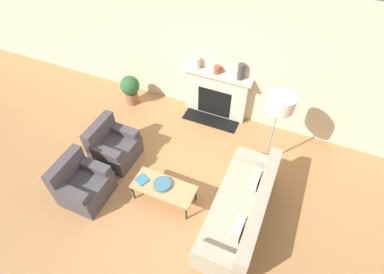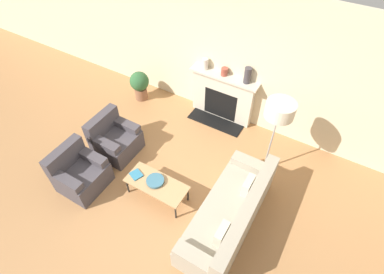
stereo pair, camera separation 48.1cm
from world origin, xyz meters
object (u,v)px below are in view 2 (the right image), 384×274
at_px(potted_plant, 140,84).
at_px(bowl, 155,181).
at_px(couch, 230,214).
at_px(mantel_vase_left, 205,64).
at_px(mantel_vase_center_left, 224,72).
at_px(armchair_far, 115,140).
at_px(coffee_table, 157,184).
at_px(mantel_vase_center_right, 247,75).
at_px(fireplace, 222,97).
at_px(armchair_near, 80,173).
at_px(book, 136,175).
at_px(floor_lamp, 279,113).

bearing_deg(potted_plant, bowl, -47.24).
xyz_separation_m(couch, mantel_vase_left, (-1.81, 2.38, 0.91)).
xyz_separation_m(couch, mantel_vase_center_left, (-1.36, 2.38, 0.87)).
xyz_separation_m(armchair_far, coffee_table, (1.36, -0.48, 0.04)).
relative_size(mantel_vase_center_left, mantel_vase_center_right, 0.49).
relative_size(fireplace, armchair_far, 1.78).
relative_size(armchair_far, mantel_vase_center_right, 2.52).
distance_m(armchair_near, book, 1.05).
distance_m(coffee_table, mantel_vase_center_right, 2.74).
bearing_deg(bowl, mantel_vase_center_right, 78.23).
distance_m(fireplace, mantel_vase_center_left, 0.65).
distance_m(fireplace, couch, 2.73).
bearing_deg(potted_plant, armchair_near, -77.04).
distance_m(floor_lamp, mantel_vase_center_left, 1.77).
distance_m(book, mantel_vase_center_left, 2.72).
xyz_separation_m(armchair_near, book, (0.95, 0.45, 0.09)).
bearing_deg(book, mantel_vase_center_left, 102.89).
bearing_deg(mantel_vase_center_right, coffee_table, -100.93).
height_order(armchair_near, floor_lamp, floor_lamp).
height_order(mantel_vase_left, potted_plant, mantel_vase_left).
height_order(book, mantel_vase_left, mantel_vase_left).
bearing_deg(potted_plant, floor_lamp, -9.15).
bearing_deg(armchair_far, mantel_vase_left, -23.68).
bearing_deg(mantel_vase_center_left, coffee_table, -89.82).
xyz_separation_m(bowl, mantel_vase_center_left, (0.03, 2.51, 0.76)).
distance_m(bowl, mantel_vase_left, 2.67).
height_order(armchair_far, mantel_vase_left, mantel_vase_left).
distance_m(armchair_near, bowl, 1.42).
height_order(armchair_far, mantel_vase_center_left, mantel_vase_center_left).
relative_size(armchair_far, coffee_table, 0.77).
relative_size(bowl, mantel_vase_left, 1.31).
bearing_deg(fireplace, armchair_far, -123.77).
distance_m(armchair_far, mantel_vase_center_right, 2.93).
height_order(floor_lamp, potted_plant, floor_lamp).
bearing_deg(mantel_vase_center_right, mantel_vase_center_left, 180.00).
distance_m(coffee_table, mantel_vase_left, 2.72).
distance_m(armchair_far, potted_plant, 1.73).
bearing_deg(mantel_vase_center_left, fireplace, -45.40).
relative_size(couch, potted_plant, 2.97).
height_order(armchair_far, floor_lamp, floor_lamp).
relative_size(fireplace, bowl, 4.85).
relative_size(mantel_vase_center_right, potted_plant, 0.46).
height_order(mantel_vase_left, mantel_vase_center_right, mantel_vase_center_right).
bearing_deg(mantel_vase_left, coffee_table, -79.78).
bearing_deg(armchair_far, mantel_vase_center_right, -41.95).
distance_m(couch, potted_plant, 3.83).
height_order(fireplace, mantel_vase_center_right, mantel_vase_center_right).
xyz_separation_m(couch, coffee_table, (-1.35, -0.15, 0.05)).
xyz_separation_m(mantel_vase_center_left, potted_plant, (-1.95, -0.44, -0.76)).
height_order(fireplace, mantel_vase_left, mantel_vase_left).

